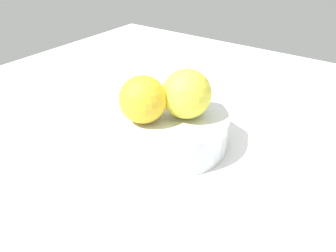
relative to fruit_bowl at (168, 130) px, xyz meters
The scene contains 4 objects.
ground_plane 3.58cm from the fruit_bowl, ahead, with size 110.00×110.00×2.00cm, color white.
fruit_bowl is the anchor object (origin of this frame).
orange_in_bowl_0 7.23cm from the fruit_bowl, 156.44° to the right, with size 7.61×7.61×7.61cm, color yellow.
orange_in_bowl_1 7.70cm from the fruit_bowl, 64.81° to the left, with size 7.18×7.18×7.18cm, color yellow.
Camera 1 is at (-28.69, 40.14, 32.13)cm, focal length 38.12 mm.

